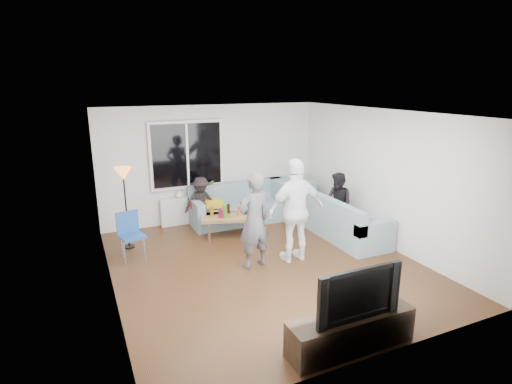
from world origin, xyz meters
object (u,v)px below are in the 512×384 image
side_chair (132,237)px  player_right (296,211)px  coffee_table (228,225)px  floor_lamp (126,209)px  tv_console (351,332)px  player_left (254,221)px  spectator_right (338,204)px  sofa_back_section (242,203)px  sofa_right_section (345,218)px  television (354,291)px  spectator_back (201,202)px

side_chair → player_right: (2.62, -1.20, 0.49)m
coffee_table → floor_lamp: floor_lamp is taller
floor_lamp → player_right: bearing=-34.5°
floor_lamp → tv_console: bearing=-65.1°
player_left → tv_console: player_left is taller
player_left → spectator_right: player_left is taller
sofa_back_section → player_left: size_ratio=1.39×
player_left → side_chair: bearing=-42.3°
spectator_right → tv_console: bearing=-37.8°
sofa_right_section → floor_lamp: floor_lamp is taller
player_left → player_right: (0.77, -0.06, 0.09)m
side_chair → television: 4.17m
television → tv_console: bearing=0.0°
side_chair → sofa_right_section: bearing=-23.5°
sofa_right_section → spectator_right: bearing=0.0°
spectator_back → floor_lamp: bearing=-156.3°
sofa_right_section → spectator_back: (-2.45, 1.82, 0.13)m
side_chair → spectator_right: size_ratio=0.67×
spectator_right → television: bearing=-37.8°
coffee_table → floor_lamp: bearing=176.4°
player_right → spectator_right: size_ratio=1.42×
side_chair → player_right: bearing=-38.6°
sofa_back_section → side_chair: size_ratio=2.67×
tv_console → spectator_back: bearing=94.3°
sofa_right_section → floor_lamp: (-4.07, 1.28, 0.36)m
sofa_right_section → floor_lamp: bearing=72.5°
sofa_right_section → player_right: size_ratio=1.09×
spectator_back → coffee_table: bearing=-55.7°
television → coffee_table: bearing=89.9°
coffee_table → player_right: player_right is taller
coffee_table → spectator_right: size_ratio=0.85×
sofa_back_section → sofa_right_section: size_ratio=1.15×
spectator_back → side_chair: bearing=-139.6°
sofa_back_section → television: bearing=-96.8°
sofa_right_section → television: (-2.09, -2.98, 0.33)m
coffee_table → player_left: (-0.14, -1.61, 0.63)m
sofa_right_section → tv_console: size_ratio=1.25×
spectator_back → television: 4.82m
coffee_table → side_chair: size_ratio=1.28×
sofa_right_section → player_left: (-2.22, -0.46, 0.40)m
side_chair → spectator_right: (4.07, -0.42, 0.22)m
player_right → television: bearing=74.8°
floor_lamp → television: bearing=-65.1°
coffee_table → spectator_back: size_ratio=0.98×
sofa_right_section → spectator_back: 3.06m
floor_lamp → player_right: size_ratio=0.85×
sofa_back_section → spectator_back: (-0.94, 0.03, 0.13)m
floor_lamp → spectator_right: 4.20m
sofa_back_section → side_chair: side_chair is taller
player_right → television: size_ratio=1.65×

